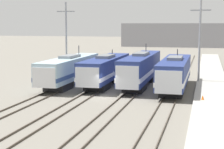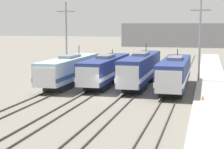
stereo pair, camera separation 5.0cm
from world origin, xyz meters
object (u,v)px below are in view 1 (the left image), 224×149
Objects in this scene: locomotive_center_right at (140,69)px; catenary_tower_right at (200,40)px; traffic_cone at (203,97)px; locomotive_far_left at (69,70)px; catenary_tower_left at (66,39)px; locomotive_far_right at (174,73)px; locomotive_center_left at (105,70)px.

locomotive_center_right is 9.22m from catenary_tower_right.
locomotive_far_left is at bearing 156.55° from traffic_cone.
catenary_tower_left reaches higher than traffic_cone.
traffic_cone is at bearing -33.81° from catenary_tower_left.
locomotive_far_left is 1.48× the size of catenary_tower_left.
catenary_tower_left and catenary_tower_right have the same top height.
locomotive_far_right is at bearing -2.72° from locomotive_far_left.
locomotive_far_right is at bearing -21.48° from catenary_tower_left.
locomotive_far_right is 1.43× the size of catenary_tower_right.
locomotive_center_left is 1.00× the size of locomotive_far_right.
locomotive_far_right is 8.05m from catenary_tower_right.
catenary_tower_left reaches higher than locomotive_far_left.
locomotive_center_left is at bearing 145.96° from traffic_cone.
locomotive_center_left is 1.43× the size of catenary_tower_right.
catenary_tower_right is at bearing 19.25° from locomotive_far_left.
traffic_cone is (20.05, -13.43, -5.34)m from catenary_tower_left.
locomotive_far_left reaches higher than locomotive_far_right.
locomotive_center_left is 15.53m from traffic_cone.
locomotive_far_right is at bearing -113.06° from catenary_tower_right.
locomotive_far_left is at bearing -168.70° from locomotive_center_right.
locomotive_far_left is 1.03× the size of locomotive_far_right.
catenary_tower_left is (-7.23, 4.77, 3.90)m from locomotive_center_left.
catenary_tower_left is at bearing 146.58° from locomotive_center_left.
traffic_cone is at bearing -63.19° from locomotive_far_right.
locomotive_center_left is (4.66, 1.08, 0.00)m from locomotive_far_left.
locomotive_far_left is 19.10m from traffic_cone.
locomotive_far_left is at bearing -166.99° from locomotive_center_left.
locomotive_center_right is (9.32, 1.86, 0.18)m from locomotive_far_left.
locomotive_far_left is 1.48× the size of catenary_tower_right.
locomotive_far_right is 7.89m from traffic_cone.
locomotive_far_right is 35.06× the size of traffic_cone.
locomotive_far_right is at bearing -28.47° from locomotive_center_right.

